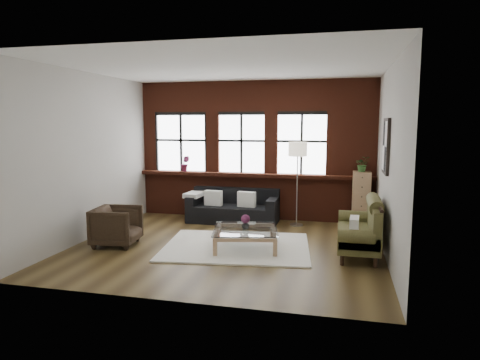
% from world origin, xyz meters
% --- Properties ---
extents(floor, '(5.50, 5.50, 0.00)m').
position_xyz_m(floor, '(0.00, 0.00, 0.00)').
color(floor, '#413017').
rests_on(floor, ground).
extents(ceiling, '(5.50, 5.50, 0.00)m').
position_xyz_m(ceiling, '(0.00, 0.00, 3.20)').
color(ceiling, white).
rests_on(ceiling, ground).
extents(wall_back, '(5.50, 0.00, 5.50)m').
position_xyz_m(wall_back, '(0.00, 2.50, 1.60)').
color(wall_back, '#B2AFA5').
rests_on(wall_back, ground).
extents(wall_front, '(5.50, 0.00, 5.50)m').
position_xyz_m(wall_front, '(0.00, -2.50, 1.60)').
color(wall_front, '#B2AFA5').
rests_on(wall_front, ground).
extents(wall_left, '(0.00, 5.00, 5.00)m').
position_xyz_m(wall_left, '(-2.75, 0.00, 1.60)').
color(wall_left, '#B2AFA5').
rests_on(wall_left, ground).
extents(wall_right, '(0.00, 5.00, 5.00)m').
position_xyz_m(wall_right, '(2.75, 0.00, 1.60)').
color(wall_right, '#B2AFA5').
rests_on(wall_right, ground).
extents(brick_backwall, '(5.50, 0.12, 3.20)m').
position_xyz_m(brick_backwall, '(0.00, 2.44, 1.60)').
color(brick_backwall, '#592315').
rests_on(brick_backwall, floor).
extents(sill_ledge, '(5.50, 0.30, 0.08)m').
position_xyz_m(sill_ledge, '(0.00, 2.35, 1.04)').
color(sill_ledge, '#592315').
rests_on(sill_ledge, brick_backwall).
extents(window_left, '(1.38, 0.10, 1.50)m').
position_xyz_m(window_left, '(-1.80, 2.45, 1.75)').
color(window_left, black).
rests_on(window_left, brick_backwall).
extents(window_mid, '(1.38, 0.10, 1.50)m').
position_xyz_m(window_mid, '(-0.30, 2.45, 1.75)').
color(window_mid, black).
rests_on(window_mid, brick_backwall).
extents(window_right, '(1.38, 0.10, 1.50)m').
position_xyz_m(window_right, '(1.10, 2.45, 1.75)').
color(window_right, black).
rests_on(window_right, brick_backwall).
extents(wall_poster, '(0.05, 0.74, 0.94)m').
position_xyz_m(wall_poster, '(2.72, 0.30, 1.85)').
color(wall_poster, black).
rests_on(wall_poster, wall_right).
extents(shag_rug, '(2.82, 2.33, 0.03)m').
position_xyz_m(shag_rug, '(0.18, -0.01, 0.01)').
color(shag_rug, white).
rests_on(shag_rug, floor).
extents(dark_sofa, '(2.02, 0.82, 0.73)m').
position_xyz_m(dark_sofa, '(-0.37, 1.90, 0.37)').
color(dark_sofa, black).
rests_on(dark_sofa, floor).
extents(pillow_a, '(0.41, 0.18, 0.34)m').
position_xyz_m(pillow_a, '(-0.80, 1.80, 0.55)').
color(pillow_a, white).
rests_on(pillow_a, dark_sofa).
extents(pillow_b, '(0.41, 0.18, 0.34)m').
position_xyz_m(pillow_b, '(-0.04, 1.80, 0.55)').
color(pillow_b, white).
rests_on(pillow_b, dark_sofa).
extents(vintage_settee, '(0.76, 1.71, 0.91)m').
position_xyz_m(vintage_settee, '(2.30, 0.15, 0.46)').
color(vintage_settee, '#494621').
rests_on(vintage_settee, floor).
extents(pillow_settee, '(0.16, 0.39, 0.34)m').
position_xyz_m(pillow_settee, '(2.22, -0.37, 0.57)').
color(pillow_settee, white).
rests_on(pillow_settee, vintage_settee).
extents(armchair, '(0.88, 0.86, 0.72)m').
position_xyz_m(armchair, '(-2.00, -0.38, 0.36)').
color(armchair, black).
rests_on(armchair, floor).
extents(coffee_table, '(1.33, 1.33, 0.38)m').
position_xyz_m(coffee_table, '(0.36, -0.06, 0.18)').
color(coffee_table, tan).
rests_on(coffee_table, shag_rug).
extents(vase, '(0.14, 0.14, 0.14)m').
position_xyz_m(vase, '(0.36, -0.06, 0.44)').
color(vase, '#B2B2B2').
rests_on(vase, coffee_table).
extents(flowers, '(0.16, 0.16, 0.16)m').
position_xyz_m(flowers, '(0.36, -0.06, 0.54)').
color(flowers, '#602144').
rests_on(flowers, vase).
extents(drawer_chest, '(0.37, 0.37, 1.21)m').
position_xyz_m(drawer_chest, '(2.43, 2.04, 0.61)').
color(drawer_chest, tan).
rests_on(drawer_chest, floor).
extents(potted_plant_top, '(0.33, 0.30, 0.33)m').
position_xyz_m(potted_plant_top, '(2.43, 2.04, 1.38)').
color(potted_plant_top, '#2D5923').
rests_on(potted_plant_top, drawer_chest).
extents(floor_lamp, '(0.40, 0.40, 1.98)m').
position_xyz_m(floor_lamp, '(1.07, 1.90, 0.99)').
color(floor_lamp, '#A5A5A8').
rests_on(floor_lamp, floor).
extents(sill_plant, '(0.25, 0.22, 0.38)m').
position_xyz_m(sill_plant, '(-1.66, 2.32, 1.27)').
color(sill_plant, '#602144').
rests_on(sill_plant, sill_ledge).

